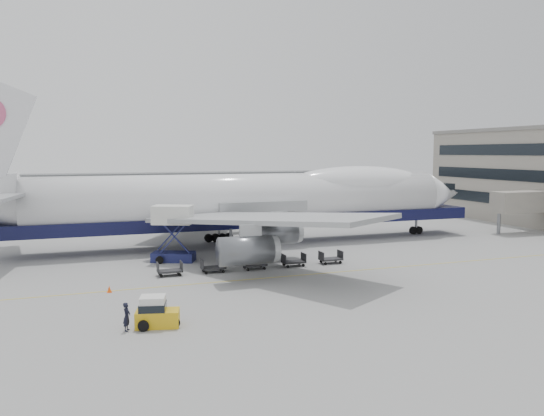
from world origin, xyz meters
name	(u,v)px	position (x,y,z in m)	size (l,w,h in m)	color
ground	(281,263)	(0.00, 0.00, 0.00)	(260.00, 260.00, 0.00)	gray
apron_line	(303,275)	(0.00, -6.00, 0.01)	(60.00, 0.15, 0.01)	gold
hangar	(129,189)	(-10.00, 70.00, 3.50)	(110.00, 8.00, 7.00)	slate
airliner	(252,200)	(0.64, 12.00, 5.62)	(67.00, 55.30, 19.98)	white
catering_truck	(173,229)	(-10.54, 4.52, 3.42)	(4.93, 4.22, 5.98)	#1A1E4F
baggage_tug	(156,313)	(-15.06, -16.48, 0.92)	(3.11, 2.14, 2.07)	gold
ground_worker	(127,317)	(-16.94, -16.71, 0.94)	(0.68, 0.45, 1.88)	black
traffic_cone	(109,289)	(-17.59, -6.40, 0.27)	(0.39, 0.39, 0.57)	#FF540D
dolly_0	(170,270)	(-11.94, -2.06, 0.53)	(2.30, 1.35, 1.30)	#2D2D30
dolly_1	(213,267)	(-7.76, -2.06, 0.53)	(2.30, 1.35, 1.30)	#2D2D30
dolly_2	(254,264)	(-3.57, -2.06, 0.53)	(2.30, 1.35, 1.30)	#2D2D30
dolly_3	(294,261)	(0.62, -2.06, 0.53)	(2.30, 1.35, 1.30)	#2D2D30
dolly_4	(331,258)	(4.80, -2.06, 0.53)	(2.30, 1.35, 1.30)	#2D2D30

